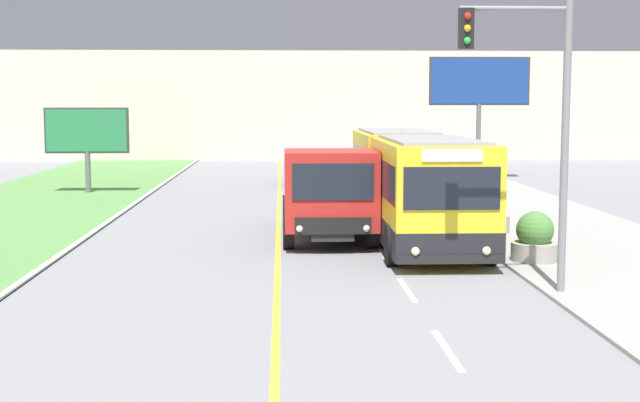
% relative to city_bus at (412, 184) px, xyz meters
% --- Properties ---
extents(apartment_block_background, '(80.00, 8.04, 21.32)m').
position_rel_city_bus_xyz_m(apartment_block_background, '(-3.96, 38.20, 9.12)').
color(apartment_block_background, beige).
rests_on(apartment_block_background, ground_plane).
extents(city_bus, '(2.67, 12.65, 3.02)m').
position_rel_city_bus_xyz_m(city_bus, '(0.00, 0.00, 0.00)').
color(city_bus, yellow).
rests_on(city_bus, ground_plane).
extents(dump_truck, '(2.58, 7.09, 2.65)m').
position_rel_city_bus_xyz_m(dump_truck, '(-2.53, -1.22, -0.21)').
color(dump_truck, black).
rests_on(dump_truck, ground_plane).
extents(car_distant, '(1.80, 4.30, 1.45)m').
position_rel_city_bus_xyz_m(car_distant, '(-2.72, 16.19, -0.85)').
color(car_distant, '#2D4784').
rests_on(car_distant, ground_plane).
extents(traffic_light_mast, '(2.28, 0.32, 6.20)m').
position_rel_city_bus_xyz_m(traffic_light_mast, '(1.26, -8.37, 2.40)').
color(traffic_light_mast, slate).
rests_on(traffic_light_mast, ground_plane).
extents(billboard_large, '(5.08, 0.24, 6.21)m').
position_rel_city_bus_xyz_m(billboard_large, '(6.13, 18.68, 3.23)').
color(billboard_large, '#59595B').
rests_on(billboard_large, ground_plane).
extents(billboard_small, '(3.60, 0.24, 3.71)m').
position_rel_city_bus_xyz_m(billboard_small, '(-12.28, 12.88, 1.08)').
color(billboard_small, '#59595B').
rests_on(billboard_small, ground_plane).
extents(planter_round_near, '(1.14, 1.14, 1.22)m').
position_rel_city_bus_xyz_m(planter_round_near, '(2.34, -4.85, -0.93)').
color(planter_round_near, gray).
rests_on(planter_round_near, sidewalk_right).
extents(planter_round_second, '(1.04, 1.04, 1.21)m').
position_rel_city_bus_xyz_m(planter_round_second, '(2.41, -0.09, -0.93)').
color(planter_round_second, gray).
rests_on(planter_round_second, sidewalk_right).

